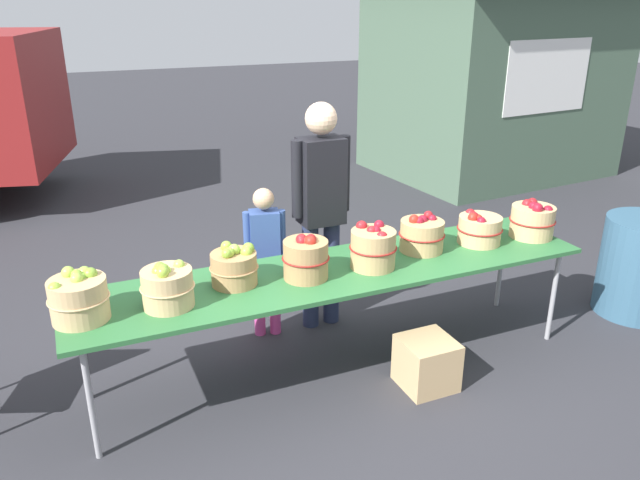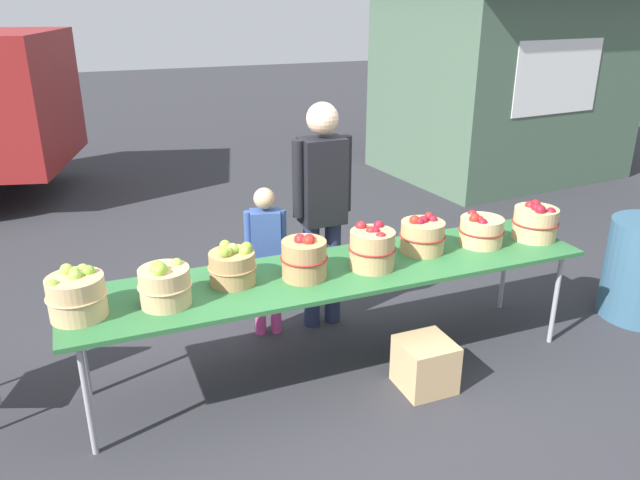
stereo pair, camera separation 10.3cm
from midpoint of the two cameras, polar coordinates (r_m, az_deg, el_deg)
name	(u,v)px [view 1 (the left image)]	position (r m, az deg, el deg)	size (l,w,h in m)	color
ground_plane	(337,366)	(4.46, 0.89, -11.53)	(40.00, 40.00, 0.00)	#2D2D33
market_table	(338,274)	(4.11, 0.95, -3.12)	(3.50, 0.76, 0.75)	#2D6B38
apple_basket_green_0	(79,298)	(3.70, -22.09, -4.95)	(0.34, 0.34, 0.30)	tan
apple_basket_green_1	(167,286)	(3.70, -14.67, -4.16)	(0.32, 0.32, 0.28)	tan
apple_basket_green_2	(234,266)	(3.90, -8.67, -2.43)	(0.31, 0.31, 0.26)	#A87F51
apple_basket_red_0	(306,258)	(3.93, -2.07, -1.67)	(0.31, 0.31, 0.30)	#A87F51
apple_basket_red_1	(373,248)	(4.09, 4.19, -0.71)	(0.32, 0.32, 0.30)	tan
apple_basket_red_2	(422,235)	(4.41, 8.70, 0.50)	(0.33, 0.33, 0.27)	tan
apple_basket_red_3	(479,229)	(4.63, 13.84, 1.02)	(0.33, 0.33, 0.25)	tan
apple_basket_red_4	(532,220)	(4.86, 18.42, 1.74)	(0.34, 0.34, 0.29)	tan
vendor_adult	(321,200)	(4.59, -0.55, 3.71)	(0.46, 0.24, 1.75)	#262D4C
child_customer	(265,251)	(4.57, -5.72, -1.03)	(0.30, 0.20, 1.17)	#CC3F8C
food_kiosk	(492,75)	(9.45, 15.24, 14.45)	(3.74, 3.19, 2.74)	#47604C
produce_crate	(427,363)	(4.23, 9.10, -11.13)	(0.34, 0.34, 0.34)	tan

